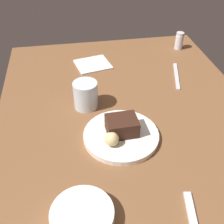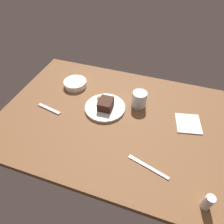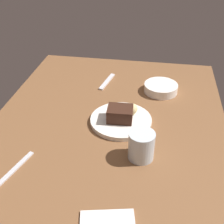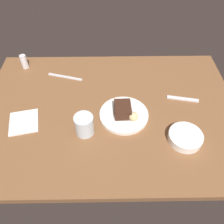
% 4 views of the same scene
% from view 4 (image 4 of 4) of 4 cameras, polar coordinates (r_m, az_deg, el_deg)
% --- Properties ---
extents(dining_table, '(1.20, 0.84, 0.03)m').
position_cam_4_polar(dining_table, '(1.08, -0.43, 0.22)').
color(dining_table, brown).
rests_on(dining_table, ground).
extents(dessert_plate, '(0.22, 0.22, 0.02)m').
position_cam_4_polar(dessert_plate, '(1.03, 3.11, -0.72)').
color(dessert_plate, white).
rests_on(dessert_plate, dining_table).
extents(chocolate_cake_slice, '(0.07, 0.09, 0.05)m').
position_cam_4_polar(chocolate_cake_slice, '(1.01, 2.83, 0.63)').
color(chocolate_cake_slice, '#381E14').
rests_on(chocolate_cake_slice, dessert_plate).
extents(bread_roll, '(0.04, 0.04, 0.04)m').
position_cam_4_polar(bread_roll, '(0.99, 5.49, -1.10)').
color(bread_roll, '#DBC184').
rests_on(bread_roll, dessert_plate).
extents(salt_shaker, '(0.04, 0.04, 0.08)m').
position_cam_4_polar(salt_shaker, '(1.37, -20.84, 11.61)').
color(salt_shaker, silver).
rests_on(salt_shaker, dining_table).
extents(water_glass, '(0.08, 0.08, 0.09)m').
position_cam_4_polar(water_glass, '(0.95, -6.74, -3.17)').
color(water_glass, silver).
rests_on(water_glass, dining_table).
extents(side_bowl, '(0.14, 0.14, 0.04)m').
position_cam_4_polar(side_bowl, '(0.99, 17.84, -6.00)').
color(side_bowl, white).
rests_on(side_bowl, dining_table).
extents(dessert_spoon, '(0.15, 0.05, 0.01)m').
position_cam_4_polar(dessert_spoon, '(1.16, 17.23, 3.13)').
color(dessert_spoon, silver).
rests_on(dessert_spoon, dining_table).
extents(butter_knife, '(0.19, 0.07, 0.01)m').
position_cam_4_polar(butter_knife, '(1.26, -11.42, 8.54)').
color(butter_knife, silver).
rests_on(butter_knife, dining_table).
extents(folded_napkin, '(0.15, 0.16, 0.01)m').
position_cam_4_polar(folded_napkin, '(1.08, -20.88, -2.34)').
color(folded_napkin, white).
rests_on(folded_napkin, dining_table).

